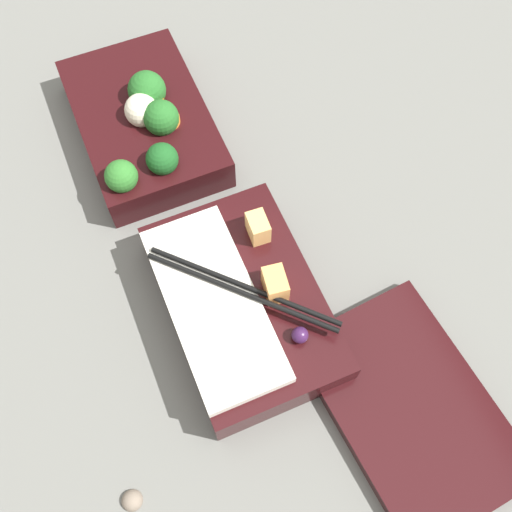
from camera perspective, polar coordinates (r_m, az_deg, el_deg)
The scene contains 5 objects.
ground_plane at distance 0.66m, azimuth -7.16°, elevation 3.85°, with size 3.00×3.00×0.00m, color slate.
bento_tray_vegetable at distance 0.71m, azimuth -10.72°, elevation 12.31°, with size 0.22×0.14×0.08m.
bento_tray_rice at distance 0.59m, azimuth -1.49°, elevation -4.47°, with size 0.22×0.14×0.07m.
bento_lid at distance 0.59m, azimuth 14.50°, elevation -13.77°, with size 0.21×0.14×0.02m, color black.
pebble_1 at distance 0.58m, azimuth -11.79°, elevation -21.79°, with size 0.02×0.02×0.02m, color #7A6B5B.
Camera 1 is at (0.34, -0.05, 0.57)m, focal length 42.00 mm.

